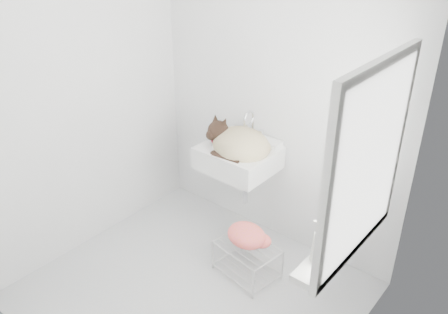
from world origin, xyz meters
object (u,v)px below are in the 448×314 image
Objects in this scene: sink at (239,147)px; wire_rack at (247,258)px; cat at (238,144)px; bottle_a at (319,263)px; bottle_b at (336,245)px; bottle_c at (350,231)px.

wire_rack is (0.35, -0.33, -0.70)m from sink.
cat reaches higher than bottle_a.
bottle_b is (1.16, -0.61, 0.00)m from sink.
sink is 0.85m from wire_rack.
sink is 1.24m from bottle_c.
bottle_c is at bearing -21.00° from sink.
bottle_c is at bearing -8.09° from wire_rack.
bottle_b is (1.15, -0.59, -0.04)m from cat.
sink reaches higher than bottle_a.
wire_rack is 2.08× the size of bottle_b.
wire_rack is 1.10m from bottle_b.
bottle_c is (1.16, -0.44, 0.00)m from sink.
sink reaches higher than bottle_b.
bottle_c is at bearing 90.00° from bottle_b.
bottle_b is 0.17m from bottle_c.
wire_rack is at bearing -32.54° from cat.
bottle_b is at bearing -19.22° from wire_rack.
bottle_a is 0.36m from bottle_c.
bottle_a is (1.16, -0.80, 0.00)m from sink.
cat is 0.87m from wire_rack.
bottle_a reaches higher than bottle_c.
cat reaches higher than sink.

